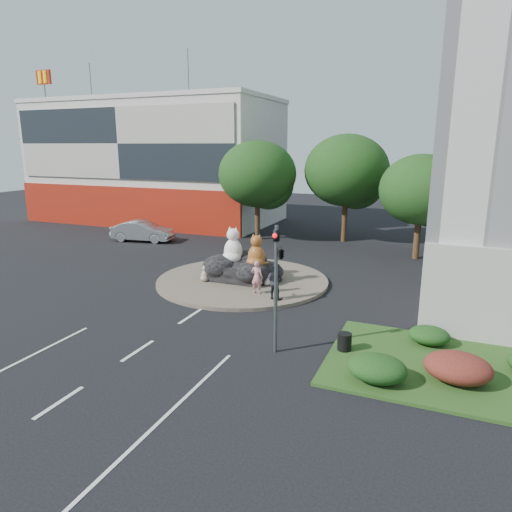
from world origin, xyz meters
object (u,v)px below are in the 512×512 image
(cat_tabby, at_px, (256,251))
(cat_white, at_px, (233,245))
(kitten_calico, at_px, (205,273))
(parked_car, at_px, (142,231))
(pedestrian_pink, at_px, (257,277))
(litter_bin, at_px, (345,342))
(pedestrian_dark, at_px, (275,281))
(kitten_white, at_px, (267,279))

(cat_tabby, bearing_deg, cat_white, 167.96)
(cat_tabby, distance_m, kitten_calico, 3.30)
(parked_car, bearing_deg, cat_tabby, -129.82)
(cat_tabby, height_order, pedestrian_pink, cat_tabby)
(parked_car, xyz_separation_m, litter_bin, (20.07, -14.59, -0.40))
(parked_car, bearing_deg, kitten_calico, -138.81)
(cat_white, relative_size, pedestrian_dark, 1.15)
(parked_car, bearing_deg, pedestrian_dark, -132.74)
(pedestrian_pink, relative_size, pedestrian_dark, 0.95)
(pedestrian_pink, bearing_deg, parked_car, -31.91)
(kitten_white, bearing_deg, kitten_calico, 164.50)
(kitten_white, xyz_separation_m, pedestrian_dark, (1.21, -2.00, 0.58))
(cat_tabby, relative_size, litter_bin, 2.88)
(kitten_calico, height_order, pedestrian_pink, pedestrian_pink)
(kitten_white, bearing_deg, cat_white, 139.93)
(cat_tabby, relative_size, pedestrian_dark, 1.03)
(cat_tabby, xyz_separation_m, litter_bin, (6.46, -6.69, -1.61))
(pedestrian_pink, bearing_deg, litter_bin, 141.30)
(kitten_white, xyz_separation_m, pedestrian_pink, (0.03, -1.56, 0.53))
(kitten_calico, distance_m, litter_bin, 11.02)
(pedestrian_dark, bearing_deg, parked_car, -21.33)
(cat_tabby, relative_size, pedestrian_pink, 1.09)
(parked_car, distance_m, litter_bin, 24.81)
(cat_white, relative_size, litter_bin, 3.21)
(pedestrian_pink, relative_size, parked_car, 0.34)
(pedestrian_pink, distance_m, parked_car, 17.33)
(kitten_white, bearing_deg, pedestrian_pink, -114.12)
(kitten_white, xyz_separation_m, litter_bin, (5.72, -6.46, -0.10))
(pedestrian_dark, bearing_deg, cat_tabby, -37.03)
(kitten_calico, height_order, litter_bin, kitten_calico)
(litter_bin, bearing_deg, kitten_calico, 147.91)
(cat_white, relative_size, kitten_calico, 2.27)
(cat_white, xyz_separation_m, cat_tabby, (1.65, -0.42, -0.11))
(cat_white, height_order, kitten_calico, cat_white)
(cat_tabby, distance_m, pedestrian_dark, 3.10)
(cat_white, xyz_separation_m, pedestrian_pink, (2.42, -2.20, -1.09))
(cat_white, xyz_separation_m, pedestrian_dark, (3.60, -2.64, -1.04))
(cat_tabby, bearing_deg, litter_bin, -43.91)
(pedestrian_pink, height_order, litter_bin, pedestrian_pink)
(cat_tabby, bearing_deg, kitten_calico, -161.67)
(cat_tabby, xyz_separation_m, pedestrian_pink, (0.77, -1.78, -0.98))
(pedestrian_pink, bearing_deg, kitten_calico, -12.49)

